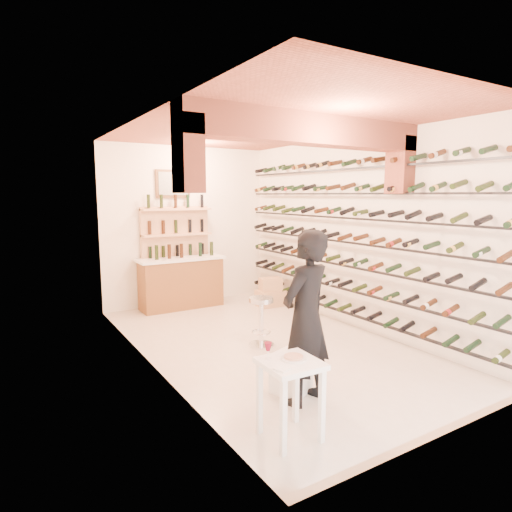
{
  "coord_description": "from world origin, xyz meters",
  "views": [
    {
      "loc": [
        -3.43,
        -5.29,
        2.23
      ],
      "look_at": [
        0.0,
        0.3,
        1.3
      ],
      "focal_mm": 30.29,
      "sensor_mm": 36.0,
      "label": 1
    }
  ],
  "objects_px": {
    "tasting_table": "(290,375)",
    "white_stool": "(291,373)",
    "wine_rack": "(344,237)",
    "chrome_barstool": "(261,318)",
    "back_counter": "(181,281)",
    "person": "(306,318)",
    "crate_lower": "(270,298)"
  },
  "relations": [
    {
      "from": "tasting_table",
      "to": "crate_lower",
      "type": "height_order",
      "value": "tasting_table"
    },
    {
      "from": "white_stool",
      "to": "person",
      "type": "bearing_deg",
      "value": -90.31
    },
    {
      "from": "tasting_table",
      "to": "person",
      "type": "xyz_separation_m",
      "value": [
        0.56,
        0.49,
        0.33
      ]
    },
    {
      "from": "white_stool",
      "to": "chrome_barstool",
      "type": "height_order",
      "value": "chrome_barstool"
    },
    {
      "from": "wine_rack",
      "to": "crate_lower",
      "type": "distance_m",
      "value": 2.3
    },
    {
      "from": "tasting_table",
      "to": "white_stool",
      "type": "height_order",
      "value": "tasting_table"
    },
    {
      "from": "wine_rack",
      "to": "tasting_table",
      "type": "bearing_deg",
      "value": -140.41
    },
    {
      "from": "wine_rack",
      "to": "chrome_barstool",
      "type": "relative_size",
      "value": 7.75
    },
    {
      "from": "tasting_table",
      "to": "crate_lower",
      "type": "xyz_separation_m",
      "value": [
        2.49,
        4.09,
        -0.45
      ]
    },
    {
      "from": "white_stool",
      "to": "person",
      "type": "height_order",
      "value": "person"
    },
    {
      "from": "person",
      "to": "chrome_barstool",
      "type": "bearing_deg",
      "value": -125.51
    },
    {
      "from": "back_counter",
      "to": "white_stool",
      "type": "relative_size",
      "value": 3.72
    },
    {
      "from": "wine_rack",
      "to": "back_counter",
      "type": "distance_m",
      "value": 3.38
    },
    {
      "from": "tasting_table",
      "to": "crate_lower",
      "type": "relative_size",
      "value": 1.66
    },
    {
      "from": "wine_rack",
      "to": "crate_lower",
      "type": "height_order",
      "value": "wine_rack"
    },
    {
      "from": "chrome_barstool",
      "to": "crate_lower",
      "type": "distance_m",
      "value": 2.36
    },
    {
      "from": "tasting_table",
      "to": "person",
      "type": "height_order",
      "value": "person"
    },
    {
      "from": "tasting_table",
      "to": "white_stool",
      "type": "relative_size",
      "value": 1.97
    },
    {
      "from": "wine_rack",
      "to": "person",
      "type": "relative_size",
      "value": 3.04
    },
    {
      "from": "back_counter",
      "to": "person",
      "type": "relative_size",
      "value": 0.91
    },
    {
      "from": "wine_rack",
      "to": "white_stool",
      "type": "relative_size",
      "value": 12.48
    },
    {
      "from": "wine_rack",
      "to": "person",
      "type": "height_order",
      "value": "wine_rack"
    },
    {
      "from": "wine_rack",
      "to": "chrome_barstool",
      "type": "distance_m",
      "value": 2.01
    },
    {
      "from": "chrome_barstool",
      "to": "wine_rack",
      "type": "bearing_deg",
      "value": 2.03
    },
    {
      "from": "white_stool",
      "to": "tasting_table",
      "type": "bearing_deg",
      "value": -126.99
    },
    {
      "from": "wine_rack",
      "to": "back_counter",
      "type": "xyz_separation_m",
      "value": [
        -1.83,
        2.65,
        -1.02
      ]
    },
    {
      "from": "back_counter",
      "to": "chrome_barstool",
      "type": "xyz_separation_m",
      "value": [
        0.17,
        -2.71,
        -0.11
      ]
    },
    {
      "from": "crate_lower",
      "to": "back_counter",
      "type": "bearing_deg",
      "value": 152.38
    },
    {
      "from": "wine_rack",
      "to": "back_counter",
      "type": "height_order",
      "value": "wine_rack"
    },
    {
      "from": "person",
      "to": "white_stool",
      "type": "bearing_deg",
      "value": -108.84
    },
    {
      "from": "wine_rack",
      "to": "tasting_table",
      "type": "height_order",
      "value": "wine_rack"
    },
    {
      "from": "white_stool",
      "to": "crate_lower",
      "type": "xyz_separation_m",
      "value": [
        1.93,
        3.35,
        -0.07
      ]
    }
  ]
}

